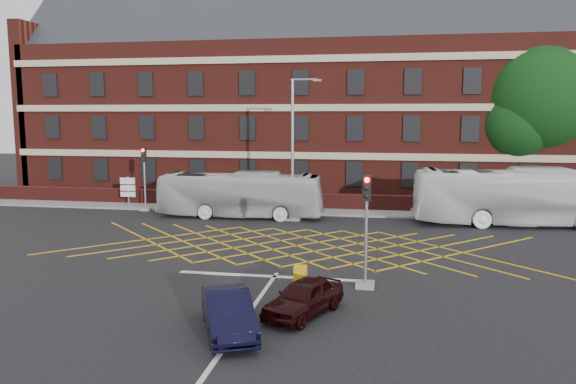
% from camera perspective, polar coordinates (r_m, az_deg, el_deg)
% --- Properties ---
extents(ground, '(120.00, 120.00, 0.00)m').
position_cam_1_polar(ground, '(26.23, 0.16, -6.48)').
color(ground, black).
rests_on(ground, ground).
extents(victorian_building, '(51.00, 12.17, 20.40)m').
position_cam_1_polar(victorian_building, '(47.23, 5.15, 9.46)').
color(victorian_building, '#571C16').
rests_on(victorian_building, ground).
extents(boundary_wall, '(56.00, 0.50, 1.10)m').
position_cam_1_polar(boundary_wall, '(38.74, 3.49, -0.98)').
color(boundary_wall, '#521815').
rests_on(boundary_wall, ground).
extents(far_pavement, '(60.00, 3.00, 0.12)m').
position_cam_1_polar(far_pavement, '(37.84, 3.31, -1.94)').
color(far_pavement, slate).
rests_on(far_pavement, ground).
extents(box_junction_hatching, '(8.22, 8.22, 0.02)m').
position_cam_1_polar(box_junction_hatching, '(28.15, 0.87, -5.47)').
color(box_junction_hatching, '#CC990C').
rests_on(box_junction_hatching, ground).
extents(stop_line, '(8.00, 0.30, 0.02)m').
position_cam_1_polar(stop_line, '(22.91, -1.38, -8.58)').
color(stop_line, silver).
rests_on(stop_line, ground).
extents(centre_line, '(0.15, 14.00, 0.02)m').
position_cam_1_polar(centre_line, '(16.95, -5.91, -14.68)').
color(centre_line, silver).
rests_on(centre_line, ground).
extents(bus_left, '(10.50, 2.68, 2.91)m').
position_cam_1_polar(bus_left, '(35.76, -4.86, -0.27)').
color(bus_left, '#BCBBC0').
rests_on(bus_left, ground).
extents(bus_right, '(12.41, 3.63, 3.41)m').
position_cam_1_polar(bus_right, '(35.69, 22.46, -0.45)').
color(bus_right, silver).
rests_on(bus_right, ground).
extents(car_navy, '(2.74, 4.05, 1.26)m').
position_cam_1_polar(car_navy, '(17.26, -6.08, -12.05)').
color(car_navy, black).
rests_on(car_navy, ground).
extents(car_maroon, '(2.67, 3.74, 1.18)m').
position_cam_1_polar(car_maroon, '(18.59, 1.60, -10.66)').
color(car_maroon, black).
rests_on(car_maroon, ground).
extents(deciduous_tree, '(8.13, 8.04, 11.68)m').
position_cam_1_polar(deciduous_tree, '(44.25, 23.87, 7.97)').
color(deciduous_tree, black).
rests_on(deciduous_tree, ground).
extents(traffic_light_near, '(0.70, 0.70, 4.27)m').
position_cam_1_polar(traffic_light_near, '(21.31, 7.92, -5.05)').
color(traffic_light_near, slate).
rests_on(traffic_light_near, ground).
extents(traffic_light_far, '(0.70, 0.70, 4.27)m').
position_cam_1_polar(traffic_light_far, '(39.35, -14.34, 0.71)').
color(traffic_light_far, slate).
rests_on(traffic_light_far, ground).
extents(street_lamp, '(2.25, 1.00, 8.64)m').
position_cam_1_polar(street_lamp, '(34.52, 0.57, 1.97)').
color(street_lamp, slate).
rests_on(street_lamp, ground).
extents(direction_signs, '(1.10, 0.16, 2.20)m').
position_cam_1_polar(direction_signs, '(40.90, -15.96, 0.37)').
color(direction_signs, gray).
rests_on(direction_signs, ground).
extents(utility_cabinet, '(0.47, 0.36, 0.91)m').
position_cam_1_polar(utility_cabinet, '(21.23, 1.27, -8.68)').
color(utility_cabinet, '#E1A80D').
rests_on(utility_cabinet, ground).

